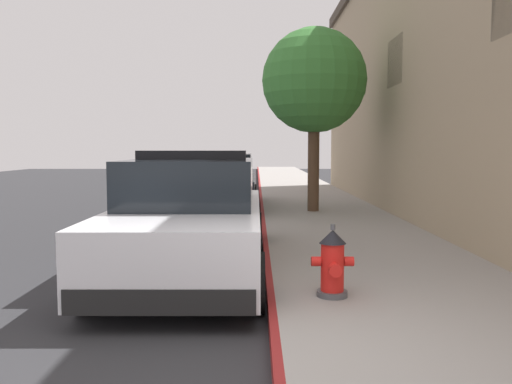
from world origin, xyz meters
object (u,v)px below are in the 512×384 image
object	(u,v)px
street_tree	(317,81)
fire_hydrant	(335,263)
parked_car_silver_ahead	(223,184)
police_cruiser	(194,220)

from	to	relation	value
street_tree	fire_hydrant	bearing A→B (deg)	-94.65
parked_car_silver_ahead	street_tree	xyz separation A→B (m)	(2.37, -1.22, 2.58)
police_cruiser	street_tree	size ratio (longest dim) A/B	1.09
parked_car_silver_ahead	fire_hydrant	xyz separation A→B (m)	(1.75, -8.78, -0.22)
police_cruiser	fire_hydrant	distance (m)	2.41
parked_car_silver_ahead	street_tree	distance (m)	3.71
fire_hydrant	street_tree	xyz separation A→B (m)	(0.61, 7.56, 2.80)
police_cruiser	parked_car_silver_ahead	size ratio (longest dim) A/B	1.00
fire_hydrant	street_tree	distance (m)	8.08
police_cruiser	parked_car_silver_ahead	bearing A→B (deg)	90.63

